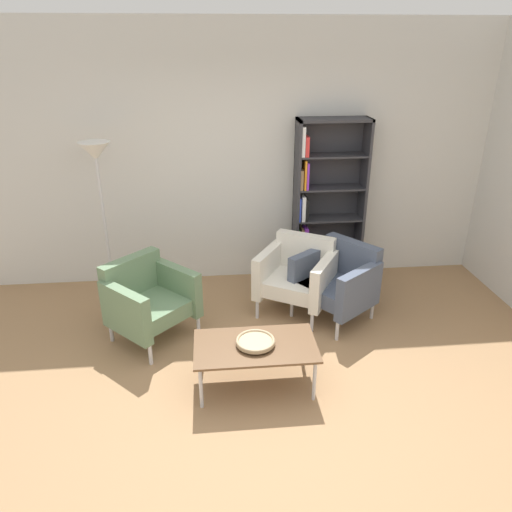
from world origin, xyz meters
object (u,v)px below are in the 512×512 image
object	(u,v)px
decorative_bowl	(255,341)
armchair_spare_guest	(297,274)
coffee_table_low	(255,348)
armchair_by_bookshelf	(148,299)
armchair_near_window	(338,280)
floor_lamp_torchiere	(98,171)
bookshelf_tall	(323,204)

from	to	relation	value
decorative_bowl	armchair_spare_guest	size ratio (longest dim) A/B	0.34
coffee_table_low	armchair_by_bookshelf	world-z (taller)	armchair_by_bookshelf
armchair_by_bookshelf	armchair_near_window	size ratio (longest dim) A/B	1.00
decorative_bowl	armchair_by_bookshelf	size ratio (longest dim) A/B	0.34
armchair_near_window	floor_lamp_torchiere	distance (m)	2.69
decorative_bowl	floor_lamp_torchiere	distance (m)	2.45
coffee_table_low	armchair_near_window	distance (m)	1.41
bookshelf_tall	coffee_table_low	distance (m)	2.25
bookshelf_tall	floor_lamp_torchiere	bearing A→B (deg)	-173.92
bookshelf_tall	coffee_table_low	world-z (taller)	bookshelf_tall
armchair_spare_guest	armchair_near_window	size ratio (longest dim) A/B	0.99
decorative_bowl	armchair_spare_guest	world-z (taller)	armchair_spare_guest
bookshelf_tall	decorative_bowl	size ratio (longest dim) A/B	5.94
decorative_bowl	armchair_by_bookshelf	bearing A→B (deg)	138.52
floor_lamp_torchiere	coffee_table_low	bearing A→B (deg)	-49.53
armchair_spare_guest	armchair_by_bookshelf	distance (m)	1.56
decorative_bowl	armchair_near_window	world-z (taller)	armchair_near_window
bookshelf_tall	floor_lamp_torchiere	distance (m)	2.49
armchair_spare_guest	armchair_near_window	world-z (taller)	same
armchair_near_window	armchair_by_bookshelf	bearing A→B (deg)	-121.15
floor_lamp_torchiere	armchair_spare_guest	bearing A→B (deg)	-13.46
floor_lamp_torchiere	armchair_by_bookshelf	bearing A→B (deg)	-59.82
bookshelf_tall	armchair_by_bookshelf	xyz separation A→B (m)	(-1.92, -1.11, -0.52)
armchair_by_bookshelf	floor_lamp_torchiere	xyz separation A→B (m)	(-0.50, 0.86, 1.03)
armchair_by_bookshelf	bookshelf_tall	bearing A→B (deg)	-15.08
bookshelf_tall	armchair_by_bookshelf	distance (m)	2.28
coffee_table_low	floor_lamp_torchiere	bearing A→B (deg)	130.47
floor_lamp_torchiere	bookshelf_tall	bearing A→B (deg)	6.08
coffee_table_low	armchair_spare_guest	distance (m)	1.34
armchair_spare_guest	decorative_bowl	bearing A→B (deg)	-83.89
bookshelf_tall	armchair_spare_guest	world-z (taller)	bookshelf_tall
armchair_by_bookshelf	armchair_near_window	xyz separation A→B (m)	(1.90, 0.20, 0.00)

